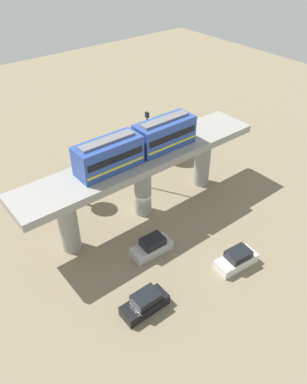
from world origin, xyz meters
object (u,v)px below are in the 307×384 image
Objects in this scene: parked_car_silver at (152,247)px; parked_car_white at (237,259)px; train at (138,144)px; tree_near_viaduct at (80,177)px; parked_car_black at (145,303)px; tree_mid_lot at (164,129)px; signal_post at (147,148)px.

parked_car_silver is 8.33m from parked_car_white.
train is 3.17× the size of parked_car_silver.
tree_near_viaduct is (-17.51, -6.65, 3.01)m from parked_car_white.
train reaches higher than tree_near_viaduct.
train is 15.25m from parked_car_black.
tree_near_viaduct is at bearing -170.63° from parked_car_silver.
parked_car_black is 0.68× the size of tree_mid_lot.
tree_near_viaduct is at bearing -104.70° from signal_post.
tree_near_viaduct is 0.51× the size of signal_post.
parked_car_black is 25.60m from tree_mid_lot.
tree_mid_lot is (-13.47, 12.80, 3.46)m from parked_car_silver.
parked_car_black is 0.42× the size of signal_post.
parked_car_white is at bearing 12.09° from train.
train is 8.58m from tree_near_viaduct.
parked_car_white is 0.70× the size of tree_mid_lot.
train is 13.66m from tree_mid_lot.
parked_car_silver is at bearing -25.74° from train.
parked_car_white is at bearing -20.70° from tree_mid_lot.
train is at bearing 156.57° from parked_car_silver.
tree_mid_lot reaches higher than parked_car_white.
tree_near_viaduct reaches higher than parked_car_white.
tree_mid_lot is (-2.40, 14.18, 0.45)m from tree_near_viaduct.
parked_car_silver and parked_car_white have the same top height.
tree_mid_lot is 7.82m from signal_post.
parked_car_black and parked_car_silver have the same top height.
signal_post reaches higher than tree_near_viaduct.
train is 14.81m from parked_car_white.
parked_car_black is at bearing -11.60° from tree_near_viaduct.
signal_post is (-3.40, 3.82, -3.43)m from train.
parked_car_black and parked_car_white have the same top height.
parked_car_silver is 11.55m from tree_near_viaduct.
parked_car_silver is 0.69× the size of tree_mid_lot.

